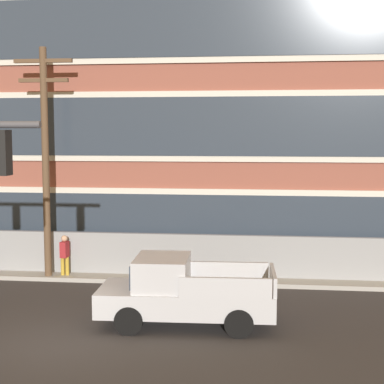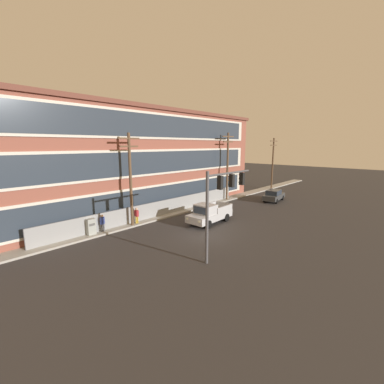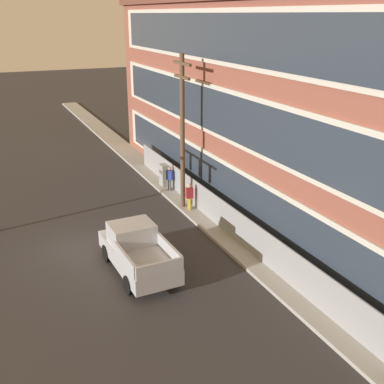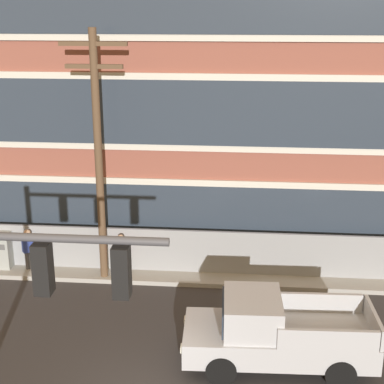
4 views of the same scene
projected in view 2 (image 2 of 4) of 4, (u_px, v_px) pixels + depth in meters
ground_plane at (203, 236)px, 21.73m from camera, size 160.00×160.00×0.00m
sidewalk_building_side at (151, 219)px, 26.42m from camera, size 80.00×1.72×0.16m
brick_mill_building at (123, 160)px, 30.24m from camera, size 37.32×11.26×11.60m
chain_link_fence at (160, 209)px, 27.31m from camera, size 25.24×0.06×1.76m
traffic_signal_mast at (222, 194)px, 17.06m from camera, size 4.86×0.43×6.02m
pickup_truck_silver at (209, 214)px, 25.09m from camera, size 5.16×2.29×1.99m
sedan_dark_grey at (274, 195)px, 35.01m from camera, size 4.63×2.34×1.56m
utility_pole_near_corner at (130, 177)px, 23.33m from camera, size 2.19×0.26×8.66m
utility_pole_midblock at (228, 164)px, 34.62m from camera, size 2.46×0.26×9.18m
utility_pole_far_east at (273, 161)px, 43.97m from camera, size 2.47×0.26×8.72m
electrical_cabinet at (91, 228)px, 21.52m from camera, size 0.68×0.53×1.52m
pedestrian_near_cabinet at (137, 215)px, 24.55m from camera, size 0.32×0.42×1.69m
pedestrian_by_fence at (103, 223)px, 22.19m from camera, size 0.46×0.44×1.69m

